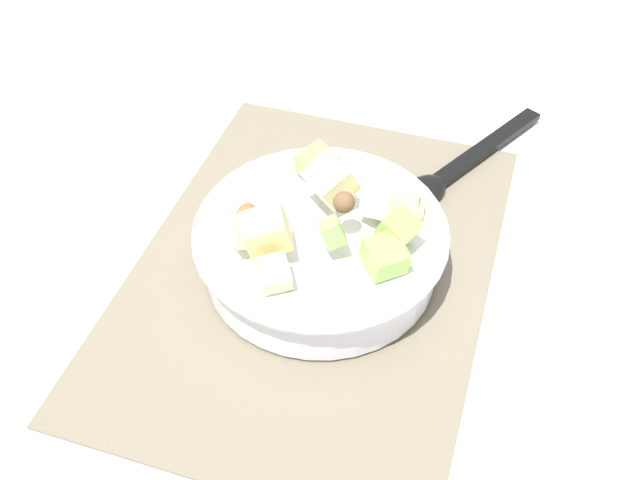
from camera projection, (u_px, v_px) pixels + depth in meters
name	position (u px, v px, depth m)	size (l,w,h in m)	color
ground_plane	(313.00, 270.00, 0.70)	(2.40, 2.40, 0.00)	silver
placemat	(313.00, 268.00, 0.70)	(0.45, 0.32, 0.01)	#756B56
salad_bowl	(321.00, 244.00, 0.67)	(0.23, 0.23, 0.10)	white
serving_spoon	(452.00, 171.00, 0.79)	(0.21, 0.13, 0.01)	black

